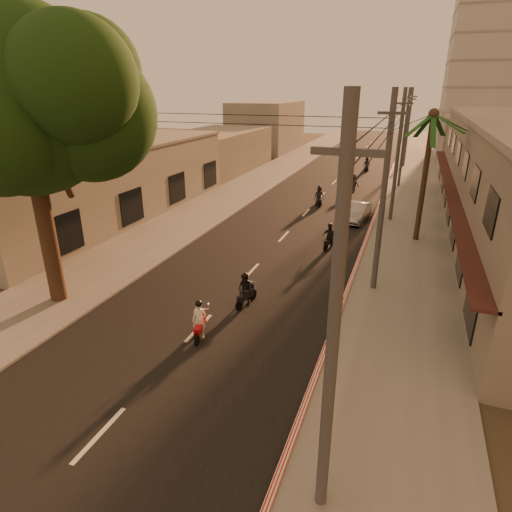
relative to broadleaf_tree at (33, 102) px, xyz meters
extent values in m
plane|color=#383023|center=(6.61, -2.14, -8.48)|extent=(160.00, 160.00, 0.00)
cube|color=black|center=(6.61, 17.86, -8.47)|extent=(10.00, 140.00, 0.02)
cube|color=slate|center=(14.11, 17.86, -8.42)|extent=(5.00, 140.00, 0.12)
cube|color=slate|center=(-0.89, 17.86, -8.42)|extent=(5.00, 140.00, 0.12)
cube|color=#B62613|center=(11.71, 12.86, -8.38)|extent=(0.20, 60.00, 0.20)
cube|color=#3B1C17|center=(16.31, 15.86, -5.38)|extent=(0.80, 34.00, 0.12)
cube|color=gray|center=(-7.39, 11.86, -5.98)|extent=(8.00, 24.00, 5.00)
cube|color=gray|center=(-7.39, 11.86, -3.38)|extent=(8.20, 24.20, 0.20)
cube|color=#B7B5B2|center=(22.61, 53.86, 5.52)|extent=(12.00, 12.00, 28.00)
cylinder|color=black|center=(-0.39, -0.14, -5.48)|extent=(0.70, 0.70, 6.00)
cylinder|color=black|center=(0.41, 0.26, -2.48)|extent=(1.22, 2.17, 3.04)
cylinder|color=black|center=(-0.99, -0.44, -2.28)|extent=(1.31, 1.49, 2.73)
sphere|color=black|center=(-0.39, -0.14, 0.02)|extent=(7.20, 7.20, 7.20)
sphere|color=black|center=(1.81, 0.86, -0.48)|extent=(5.20, 5.20, 5.20)
sphere|color=black|center=(-2.19, 0.66, -0.28)|extent=(4.80, 4.80, 4.80)
sphere|color=black|center=(2.61, -0.64, 0.72)|extent=(4.40, 4.40, 4.40)
sphere|color=black|center=(0.81, 2.26, 1.12)|extent=(4.40, 4.40, 4.40)
cylinder|color=black|center=(14.61, 13.86, -4.68)|extent=(0.32, 0.32, 7.60)
sphere|color=black|center=(14.61, 13.86, -0.88)|extent=(0.60, 0.60, 0.60)
cylinder|color=#38383A|center=(12.81, -6.14, -3.98)|extent=(0.26, 0.26, 9.00)
cube|color=#38383A|center=(12.81, -6.14, -0.48)|extent=(1.20, 0.12, 0.12)
cylinder|color=#38383A|center=(12.81, 5.86, -3.98)|extent=(0.26, 0.26, 9.00)
cube|color=#38383A|center=(12.81, 5.86, -0.48)|extent=(1.20, 0.12, 0.12)
cylinder|color=#38383A|center=(12.81, 17.86, -3.98)|extent=(0.26, 0.26, 9.00)
cube|color=#38383A|center=(12.81, 17.86, -0.48)|extent=(1.20, 0.12, 0.12)
cylinder|color=#38383A|center=(12.81, 29.86, -3.98)|extent=(0.26, 0.26, 9.00)
cube|color=#38383A|center=(12.81, 29.86, -0.48)|extent=(1.20, 0.12, 0.12)
cylinder|color=#38383A|center=(12.81, 41.86, -3.98)|extent=(0.26, 0.26, 9.00)
cube|color=#38383A|center=(12.81, 41.86, -0.48)|extent=(1.20, 0.12, 0.12)
cube|color=gray|center=(20.61, 42.86, -5.48)|extent=(8.00, 14.00, 6.00)
cube|color=gray|center=(-7.39, 31.86, -6.28)|extent=(8.00, 14.00, 4.40)
cube|color=gray|center=(-7.39, 49.86, -4.98)|extent=(8.00, 14.00, 7.00)
cylinder|color=black|center=(6.83, -0.11, -8.22)|extent=(0.21, 0.51, 0.51)
cylinder|color=black|center=(7.10, -1.21, -8.22)|extent=(0.21, 0.51, 0.51)
cube|color=#B60E17|center=(6.98, -0.73, -7.98)|extent=(0.48, 1.02, 0.27)
cube|color=#B60E17|center=(6.87, -0.29, -7.84)|extent=(0.28, 0.15, 0.54)
cylinder|color=silver|center=(6.84, -0.18, -7.53)|extent=(0.49, 0.16, 0.04)
imported|color=white|center=(6.98, -0.73, -7.72)|extent=(0.72, 0.62, 1.52)
sphere|color=black|center=(6.98, -0.73, -7.01)|extent=(0.27, 0.27, 0.27)
sphere|color=silver|center=(6.60, -0.26, -7.30)|extent=(0.11, 0.11, 0.11)
sphere|color=silver|center=(7.09, -0.14, -7.30)|extent=(0.11, 0.11, 0.11)
cylinder|color=black|center=(7.80, 2.89, -8.23)|extent=(0.19, 0.51, 0.50)
cylinder|color=black|center=(7.58, 1.80, -8.23)|extent=(0.19, 0.51, 0.50)
cube|color=black|center=(7.68, 2.28, -7.98)|extent=(0.44, 1.01, 0.27)
cube|color=black|center=(7.77, 2.72, -7.85)|extent=(0.28, 0.14, 0.54)
cylinder|color=silver|center=(7.79, 2.82, -7.54)|extent=(0.49, 0.14, 0.04)
imported|color=black|center=(7.68, 2.28, -7.72)|extent=(0.95, 0.86, 1.50)
sphere|color=black|center=(7.68, 2.28, -7.02)|extent=(0.27, 0.27, 0.27)
cylinder|color=black|center=(9.89, 11.24, -8.22)|extent=(0.19, 0.51, 0.50)
cylinder|color=black|center=(9.66, 10.14, -8.22)|extent=(0.19, 0.51, 0.50)
cube|color=black|center=(9.76, 10.62, -7.98)|extent=(0.45, 1.02, 0.27)
cube|color=black|center=(9.85, 11.06, -7.85)|extent=(0.28, 0.14, 0.54)
cylinder|color=silver|center=(9.87, 11.17, -7.53)|extent=(0.49, 0.14, 0.04)
imported|color=black|center=(9.76, 10.62, -7.72)|extent=(1.03, 0.72, 1.51)
sphere|color=black|center=(9.76, 10.62, -7.02)|extent=(0.27, 0.27, 0.27)
cylinder|color=black|center=(6.89, 20.73, -8.21)|extent=(0.26, 0.54, 0.54)
cylinder|color=black|center=(7.27, 19.60, -8.21)|extent=(0.26, 0.54, 0.54)
cube|color=black|center=(7.10, 20.10, -7.95)|extent=(0.59, 1.09, 0.29)
cube|color=black|center=(6.95, 20.55, -7.80)|extent=(0.30, 0.18, 0.58)
cylinder|color=silver|center=(6.91, 20.66, -7.47)|extent=(0.51, 0.21, 0.04)
imported|color=black|center=(7.10, 20.10, -7.67)|extent=(1.10, 0.99, 1.61)
sphere|color=black|center=(7.10, 20.10, -6.91)|extent=(0.29, 0.29, 0.29)
cylinder|color=black|center=(9.08, 26.49, -8.21)|extent=(0.14, 0.55, 0.54)
cylinder|color=black|center=(8.99, 25.29, -8.21)|extent=(0.14, 0.55, 0.54)
cube|color=black|center=(9.03, 25.82, -7.95)|extent=(0.35, 1.08, 0.29)
cube|color=black|center=(9.06, 26.30, -7.80)|extent=(0.30, 0.12, 0.58)
cylinder|color=silver|center=(9.07, 26.41, -7.46)|extent=(0.53, 0.08, 0.04)
imported|color=black|center=(9.03, 25.82, -7.67)|extent=(1.13, 0.75, 1.62)
sphere|color=black|center=(9.03, 25.82, -6.91)|extent=(0.29, 0.29, 0.29)
imported|color=#919399|center=(10.54, 17.00, -7.83)|extent=(2.14, 4.17, 1.29)
cylinder|color=black|center=(9.00, 37.71, -8.21)|extent=(0.14, 0.53, 0.53)
cylinder|color=black|center=(8.90, 36.53, -8.21)|extent=(0.14, 0.53, 0.53)
cube|color=black|center=(8.95, 37.05, -7.96)|extent=(0.35, 1.06, 0.28)
cube|color=black|center=(8.99, 37.52, -7.82)|extent=(0.29, 0.12, 0.57)
cylinder|color=silver|center=(9.00, 37.63, -7.49)|extent=(0.52, 0.08, 0.04)
imported|color=black|center=(8.95, 37.05, -7.68)|extent=(0.86, 0.64, 1.58)
sphere|color=black|center=(8.95, 37.05, -6.94)|extent=(0.28, 0.28, 0.28)
camera|label=1|loc=(13.83, -13.31, 0.51)|focal=30.00mm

